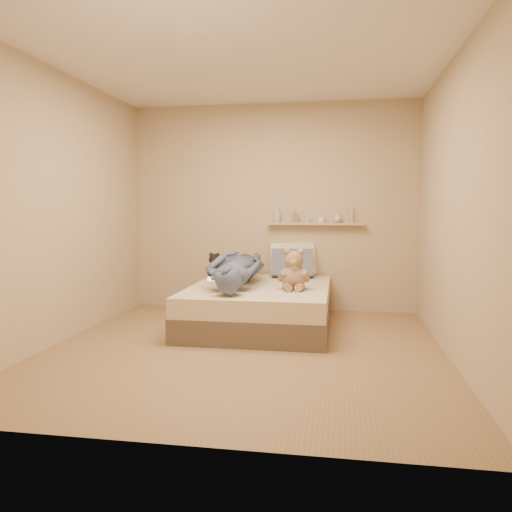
% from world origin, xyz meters
% --- Properties ---
extents(room, '(3.80, 3.80, 3.80)m').
position_xyz_m(room, '(0.00, 0.00, 1.30)').
color(room, olive).
rests_on(room, ground).
extents(bed, '(1.50, 1.90, 0.45)m').
position_xyz_m(bed, '(0.00, 0.93, 0.22)').
color(bed, brown).
rests_on(bed, floor).
extents(game_console, '(0.16, 0.10, 0.05)m').
position_xyz_m(game_console, '(-0.37, 0.38, 0.58)').
color(game_console, '#B0B3B7').
rests_on(game_console, bed).
extents(teddy_bear, '(0.35, 0.34, 0.43)m').
position_xyz_m(teddy_bear, '(0.39, 0.71, 0.63)').
color(teddy_bear, '#A7815B').
rests_on(teddy_bear, bed).
extents(dark_plush, '(0.20, 0.20, 0.31)m').
position_xyz_m(dark_plush, '(-0.62, 1.36, 0.59)').
color(dark_plush, black).
rests_on(dark_plush, bed).
extents(pillow_cream, '(0.61, 0.44, 0.43)m').
position_xyz_m(pillow_cream, '(0.27, 1.76, 0.65)').
color(pillow_cream, '#F3E5C0').
rests_on(pillow_cream, bed).
extents(pillow_grey, '(0.52, 0.31, 0.37)m').
position_xyz_m(pillow_grey, '(0.29, 1.62, 0.62)').
color(pillow_grey, slate).
rests_on(pillow_grey, bed).
extents(person, '(0.72, 1.67, 0.39)m').
position_xyz_m(person, '(-0.26, 0.90, 0.64)').
color(person, '#4D5D7A').
rests_on(person, bed).
extents(wall_shelf, '(1.20, 0.12, 0.03)m').
position_xyz_m(wall_shelf, '(0.55, 1.84, 1.10)').
color(wall_shelf, tan).
rests_on(wall_shelf, wall_back).
extents(shelf_bottles, '(0.99, 0.12, 0.20)m').
position_xyz_m(shelf_bottles, '(0.47, 1.84, 1.19)').
color(shelf_bottles, '#B4B9BD').
rests_on(shelf_bottles, wall_shelf).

